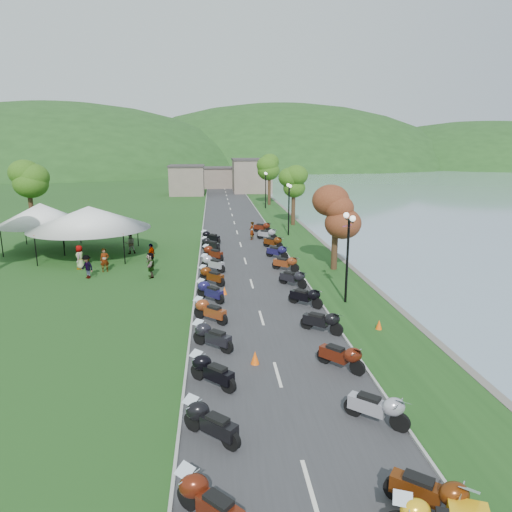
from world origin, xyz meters
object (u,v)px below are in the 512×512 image
object	(u,v)px
pedestrian_b	(131,253)
vendor_tent_main	(90,231)
pedestrian_a	(106,272)
pedestrian_c	(88,278)

from	to	relation	value
pedestrian_b	vendor_tent_main	bearing A→B (deg)	-10.59
vendor_tent_main	pedestrian_a	size ratio (longest dim) A/B	3.77
vendor_tent_main	pedestrian_b	xyz separation A→B (m)	(3.00, 0.31, -2.00)
pedestrian_b	pedestrian_c	world-z (taller)	pedestrian_b
vendor_tent_main	pedestrian_a	bearing A→B (deg)	-67.33
pedestrian_a	pedestrian_b	xyz separation A→B (m)	(0.81, 5.57, 0.00)
vendor_tent_main	pedestrian_a	distance (m)	6.03
pedestrian_a	pedestrian_c	bearing A→B (deg)	-138.65
pedestrian_c	pedestrian_b	bearing A→B (deg)	112.94
pedestrian_a	pedestrian_b	size ratio (longest dim) A/B	0.98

